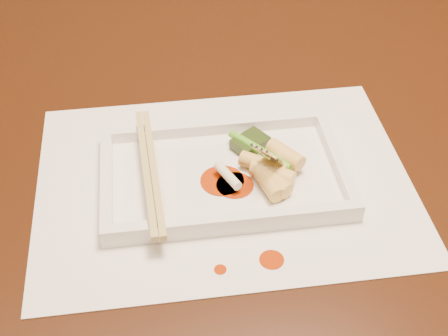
{
  "coord_description": "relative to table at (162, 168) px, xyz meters",
  "views": [
    {
      "loc": [
        -0.0,
        -0.62,
        1.22
      ],
      "look_at": [
        0.07,
        -0.14,
        0.77
      ],
      "focal_mm": 50.0,
      "sensor_mm": 36.0,
      "label": 1
    }
  ],
  "objects": [
    {
      "name": "placemat",
      "position": [
        0.07,
        -0.14,
        0.1
      ],
      "size": [
        0.4,
        0.3,
        0.0
      ],
      "primitive_type": "cube",
      "color": "white",
      "rests_on": "table"
    },
    {
      "name": "sauce_splatter_a",
      "position": [
        0.1,
        -0.26,
        0.1
      ],
      "size": [
        0.02,
        0.02,
        0.0
      ],
      "primitive_type": "cylinder",
      "color": "#9E2C04",
      "rests_on": "placemat"
    },
    {
      "name": "plate_rim_near",
      "position": [
        0.07,
        -0.22,
        0.12
      ],
      "size": [
        0.26,
        0.01,
        0.01
      ],
      "primitive_type": "cube",
      "color": "white",
      "rests_on": "plate_base"
    },
    {
      "name": "veg_piece",
      "position": [
        0.1,
        -0.1,
        0.12
      ],
      "size": [
        0.05,
        0.04,
        0.01
      ],
      "primitive_type": "cube",
      "rotation": [
        0.0,
        0.0,
        0.6
      ],
      "color": "black",
      "rests_on": "plate_base"
    },
    {
      "name": "sauce_blob_0",
      "position": [
        0.07,
        -0.16,
        0.11
      ],
      "size": [
        0.04,
        0.04,
        0.0
      ],
      "primitive_type": "cylinder",
      "color": "#9E2C04",
      "rests_on": "plate_base"
    },
    {
      "name": "scallion_green",
      "position": [
        0.11,
        -0.12,
        0.12
      ],
      "size": [
        0.06,
        0.07,
        0.01
      ],
      "primitive_type": "cylinder",
      "rotation": [
        1.57,
        0.0,
        0.68
      ],
      "color": "#419918",
      "rests_on": "plate_base"
    },
    {
      "name": "rice_cake_1",
      "position": [
        0.11,
        -0.17,
        0.12
      ],
      "size": [
        0.03,
        0.05,
        0.02
      ],
      "primitive_type": "cylinder",
      "rotation": [
        1.57,
        0.0,
        0.28
      ],
      "color": "#ECD46E",
      "rests_on": "plate_base"
    },
    {
      "name": "fork",
      "position": [
        0.14,
        -0.12,
        0.18
      ],
      "size": [
        0.09,
        0.1,
        0.14
      ],
      "primitive_type": null,
      "color": "silver",
      "rests_on": "plate_base"
    },
    {
      "name": "rice_cake_3",
      "position": [
        0.11,
        -0.14,
        0.12
      ],
      "size": [
        0.05,
        0.04,
        0.02
      ],
      "primitive_type": "cylinder",
      "rotation": [
        1.57,
        0.0,
        0.96
      ],
      "color": "#ECD46E",
      "rests_on": "plate_base"
    },
    {
      "name": "rice_cake_2",
      "position": [
        0.13,
        -0.14,
        0.13
      ],
      "size": [
        0.04,
        0.05,
        0.02
      ],
      "primitive_type": "cylinder",
      "rotation": [
        1.57,
        0.0,
        0.62
      ],
      "color": "#ECD46E",
      "rests_on": "plate_base"
    },
    {
      "name": "rice_cake_0",
      "position": [
        0.11,
        -0.16,
        0.12
      ],
      "size": [
        0.05,
        0.04,
        0.02
      ],
      "primitive_type": "cylinder",
      "rotation": [
        1.57,
        0.0,
        0.96
      ],
      "color": "#ECD46E",
      "rests_on": "plate_base"
    },
    {
      "name": "chopstick_b",
      "position": [
        -0.01,
        -0.14,
        0.13
      ],
      "size": [
        0.01,
        0.19,
        0.01
      ],
      "primitive_type": "cube",
      "rotation": [
        0.0,
        0.0,
        0.04
      ],
      "color": "tan",
      "rests_on": "plate_rim_near"
    },
    {
      "name": "chopstick_a",
      "position": [
        -0.02,
        -0.14,
        0.13
      ],
      "size": [
        0.01,
        0.19,
        0.01
      ],
      "primitive_type": "cube",
      "rotation": [
        0.0,
        0.0,
        0.04
      ],
      "color": "tan",
      "rests_on": "plate_rim_near"
    },
    {
      "name": "plate_base",
      "position": [
        0.07,
        -0.14,
        0.11
      ],
      "size": [
        0.26,
        0.16,
        0.01
      ],
      "primitive_type": "cube",
      "color": "white",
      "rests_on": "placemat"
    },
    {
      "name": "rice_cake_4",
      "position": [
        0.11,
        -0.17,
        0.12
      ],
      "size": [
        0.04,
        0.04,
        0.02
      ],
      "primitive_type": "cylinder",
      "rotation": [
        1.57,
        0.0,
        0.61
      ],
      "color": "#ECD46E",
      "rests_on": "plate_base"
    },
    {
      "name": "plate_rim_left",
      "position": [
        -0.06,
        -0.14,
        0.12
      ],
      "size": [
        0.01,
        0.14,
        0.01
      ],
      "primitive_type": "cube",
      "color": "white",
      "rests_on": "plate_base"
    },
    {
      "name": "plate_rim_far",
      "position": [
        0.07,
        -0.07,
        0.12
      ],
      "size": [
        0.26,
        0.01,
        0.01
      ],
      "primitive_type": "cube",
      "color": "white",
      "rests_on": "plate_base"
    },
    {
      "name": "scallion_white",
      "position": [
        0.07,
        -0.16,
        0.12
      ],
      "size": [
        0.03,
        0.04,
        0.01
      ],
      "primitive_type": "cylinder",
      "rotation": [
        1.57,
        0.0,
        0.43
      ],
      "color": "#EAEACC",
      "rests_on": "plate_base"
    },
    {
      "name": "table",
      "position": [
        0.0,
        0.0,
        0.0
      ],
      "size": [
        1.4,
        0.9,
        0.75
      ],
      "color": "black",
      "rests_on": "ground"
    },
    {
      "name": "plate_rim_right",
      "position": [
        0.19,
        -0.14,
        0.12
      ],
      "size": [
        0.01,
        0.14,
        0.01
      ],
      "primitive_type": "cube",
      "color": "white",
      "rests_on": "plate_base"
    },
    {
      "name": "sauce_blob_1",
      "position": [
        0.06,
        -0.15,
        0.11
      ],
      "size": [
        0.05,
        0.05,
        0.0
      ],
      "primitive_type": "cylinder",
      "color": "#9E2C04",
      "rests_on": "plate_base"
    },
    {
      "name": "sauce_splatter_b",
      "position": [
        0.05,
        -0.26,
        0.1
      ],
      "size": [
        0.01,
        0.01,
        0.0
      ],
      "primitive_type": "cylinder",
      "color": "#9E2C04",
      "rests_on": "placemat"
    }
  ]
}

